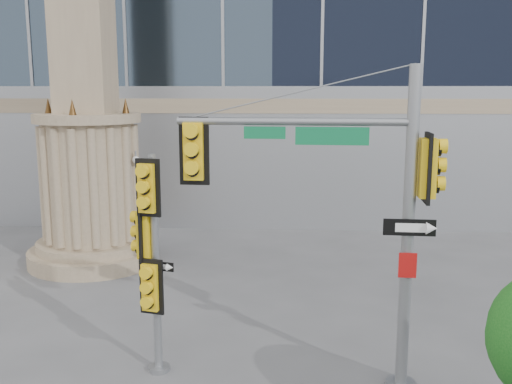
{
  "coord_description": "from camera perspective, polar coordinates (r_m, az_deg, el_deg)",
  "views": [
    {
      "loc": [
        0.54,
        -9.68,
        5.91
      ],
      "look_at": [
        -0.05,
        2.0,
        3.78
      ],
      "focal_mm": 40.0,
      "sensor_mm": 36.0,
      "label": 1
    }
  ],
  "objects": [
    {
      "name": "monument",
      "position": [
        19.79,
        -16.6,
        8.76
      ],
      "size": [
        4.4,
        4.4,
        16.6
      ],
      "color": "gray",
      "rests_on": "ground"
    },
    {
      "name": "main_signal_pole",
      "position": [
        11.01,
        9.22,
        -0.14
      ],
      "size": [
        4.92,
        0.74,
        6.35
      ],
      "rotation": [
        0.0,
        0.0,
        -0.06
      ],
      "color": "slate",
      "rests_on": "ground"
    },
    {
      "name": "secondary_signal_pole",
      "position": [
        11.8,
        -10.51,
        -5.54
      ],
      "size": [
        0.8,
        0.71,
        4.63
      ],
      "rotation": [
        0.0,
        0.0,
        -0.25
      ],
      "color": "slate",
      "rests_on": "ground"
    }
  ]
}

